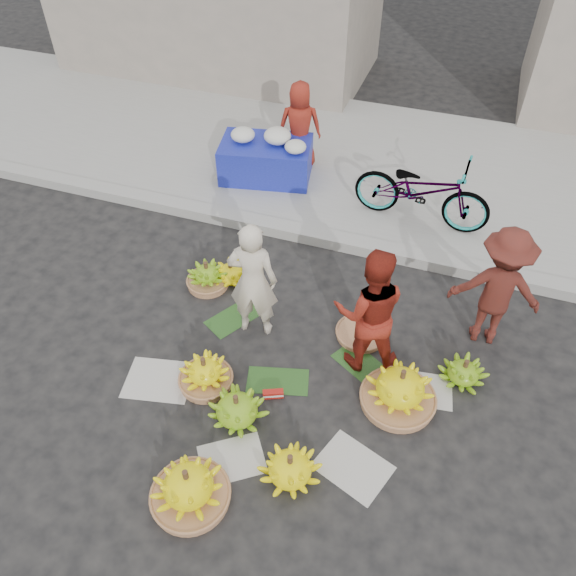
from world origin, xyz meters
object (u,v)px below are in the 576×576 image
(banana_bunch_0, at_px, (205,373))
(flower_table, at_px, (267,157))
(bicycle, at_px, (422,190))
(banana_bunch_4, at_px, (400,389))
(vendor_cream, at_px, (253,281))

(banana_bunch_0, height_order, flower_table, flower_table)
(banana_bunch_0, height_order, bicycle, bicycle)
(banana_bunch_4, bearing_deg, banana_bunch_0, -167.82)
(banana_bunch_4, height_order, bicycle, bicycle)
(vendor_cream, distance_m, flower_table, 3.05)
(banana_bunch_0, xyz_separation_m, bicycle, (1.62, 3.43, 0.44))
(banana_bunch_0, bearing_deg, flower_table, 101.03)
(flower_table, bearing_deg, bicycle, -20.05)
(vendor_cream, bearing_deg, bicycle, -128.59)
(banana_bunch_0, relative_size, vendor_cream, 0.37)
(banana_bunch_0, relative_size, bicycle, 0.30)
(banana_bunch_0, distance_m, bicycle, 3.82)
(banana_bunch_0, bearing_deg, banana_bunch_4, 12.18)
(banana_bunch_4, relative_size, vendor_cream, 0.51)
(banana_bunch_0, height_order, vendor_cream, vendor_cream)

